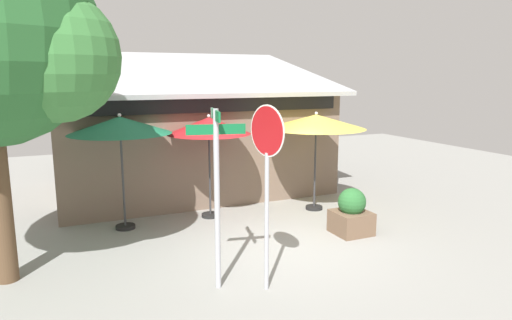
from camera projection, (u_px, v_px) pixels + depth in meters
The scene contains 8 objects.
ground_plane at pixel (286, 248), 9.35m from camera, with size 28.00×28.00×0.10m, color gray.
cafe_building at pixel (188, 135), 13.95m from camera, with size 8.11×5.67×4.23m.
street_sign_post at pixel (217, 180), 7.18m from camera, with size 0.91×0.97×2.94m.
stop_sign at pixel (267, 162), 7.07m from camera, with size 0.20×0.79×3.01m.
patio_umbrella_forest_green_left at pixel (120, 126), 9.97m from camera, with size 2.26×2.26×2.63m.
patio_umbrella_crimson_center at pixel (209, 127), 10.86m from camera, with size 2.02×2.02×2.54m.
patio_umbrella_mustard_right at pixel (316, 122), 11.50m from camera, with size 2.52×2.52×2.55m.
sidewalk_planter at pixel (351, 213), 9.99m from camera, with size 0.77×0.77×1.03m.
Camera 1 is at (-4.17, -7.84, 3.43)m, focal length 31.94 mm.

